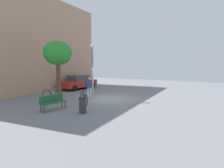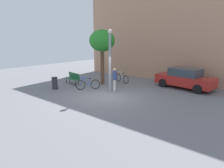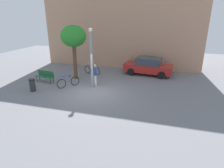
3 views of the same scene
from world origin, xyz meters
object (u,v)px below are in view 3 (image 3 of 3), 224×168
object	(u,v)px
park_bench	(45,75)
plaza_tree	(73,37)
parked_car_red	(148,66)
lamppost	(91,56)
bicycle_silver	(92,70)
person_by_lamppost	(95,73)
trash_bin	(32,85)
bicycle_blue	(68,82)

from	to	relation	value
park_bench	plaza_tree	xyz separation A→B (m)	(1.97, 1.47, 2.92)
parked_car_red	lamppost	bearing A→B (deg)	-129.46
lamppost	plaza_tree	size ratio (longest dim) A/B	0.97
lamppost	bicycle_silver	xyz separation A→B (m)	(-1.26, 3.10, -1.98)
person_by_lamppost	trash_bin	world-z (taller)	person_by_lamppost
parked_car_red	trash_bin	distance (m)	9.75
bicycle_silver	parked_car_red	world-z (taller)	parked_car_red
person_by_lamppost	plaza_tree	world-z (taller)	plaza_tree
person_by_lamppost	parked_car_red	xyz separation A→B (m)	(3.53, 4.02, -0.19)
trash_bin	park_bench	bearing A→B (deg)	99.19
park_bench	parked_car_red	xyz separation A→B (m)	(7.72, 4.33, 0.23)
lamppost	bicycle_blue	world-z (taller)	lamppost
park_bench	plaza_tree	bearing A→B (deg)	36.62
park_bench	parked_car_red	distance (m)	8.86
park_bench	plaza_tree	size ratio (longest dim) A/B	0.38
lamppost	bicycle_silver	bearing A→B (deg)	112.15
bicycle_silver	plaza_tree	bearing A→B (deg)	-118.72
lamppost	park_bench	size ratio (longest dim) A/B	2.59
lamppost	bicycle_silver	size ratio (longest dim) A/B	2.47
plaza_tree	bicycle_silver	world-z (taller)	plaza_tree
bicycle_silver	trash_bin	world-z (taller)	bicycle_silver
lamppost	plaza_tree	xyz separation A→B (m)	(-2.11, 1.55, 1.10)
plaza_tree	parked_car_red	distance (m)	6.96
person_by_lamppost	park_bench	xyz separation A→B (m)	(-4.19, -0.31, -0.42)
lamppost	trash_bin	bearing A→B (deg)	-152.77
bicycle_silver	bicycle_blue	xyz separation A→B (m)	(-0.49, -3.56, 0.00)
person_by_lamppost	parked_car_red	size ratio (longest dim) A/B	0.38
parked_car_red	park_bench	bearing A→B (deg)	-150.68
bicycle_silver	parked_car_red	size ratio (longest dim) A/B	0.40
park_bench	bicycle_blue	bearing A→B (deg)	-13.02
lamppost	park_bench	xyz separation A→B (m)	(-4.08, 0.08, -1.82)
trash_bin	bicycle_blue	bearing A→B (deg)	36.30
lamppost	park_bench	world-z (taller)	lamppost
park_bench	trash_bin	world-z (taller)	park_bench
plaza_tree	bicycle_blue	distance (m)	3.69
person_by_lamppost	bicycle_blue	xyz separation A→B (m)	(-1.85, -0.85, -0.58)
lamppost	person_by_lamppost	bearing A→B (deg)	75.36
bicycle_blue	parked_car_red	distance (m)	7.27
parked_car_red	trash_bin	size ratio (longest dim) A/B	4.88
lamppost	park_bench	distance (m)	4.47
person_by_lamppost	bicycle_blue	distance (m)	2.12
park_bench	trash_bin	bearing A→B (deg)	-80.81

